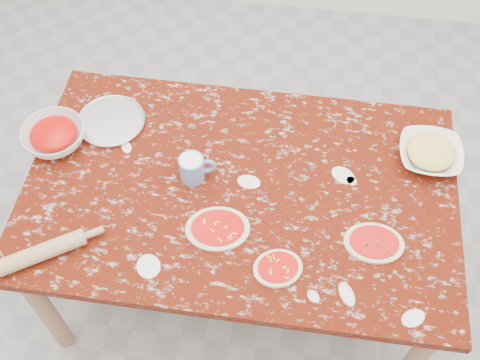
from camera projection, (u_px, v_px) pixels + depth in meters
name	position (u px, v px, depth m)	size (l,w,h in m)	color
ground	(240.00, 275.00, 2.76)	(4.00, 4.00, 0.00)	gray
worktable	(240.00, 200.00, 2.21)	(1.60, 1.00, 0.75)	#420F05
pizza_tray	(111.00, 121.00, 2.32)	(0.27, 0.27, 0.01)	#B2B2B7
sauce_bowl	(54.00, 136.00, 2.23)	(0.24, 0.24, 0.08)	white
cheese_bowl	(430.00, 154.00, 2.19)	(0.24, 0.24, 0.06)	white
flour_mug	(193.00, 168.00, 2.13)	(0.13, 0.09, 0.11)	#6284C3
pizza_left	(218.00, 229.00, 2.03)	(0.26, 0.22, 0.02)	beige
pizza_mid	(278.00, 268.00, 1.95)	(0.21, 0.19, 0.02)	beige
pizza_right	(374.00, 243.00, 2.00)	(0.21, 0.16, 0.02)	beige
rolling_pin	(42.00, 252.00, 1.96)	(0.06, 0.06, 0.30)	tan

